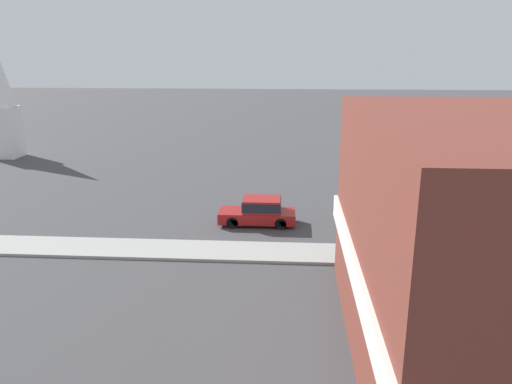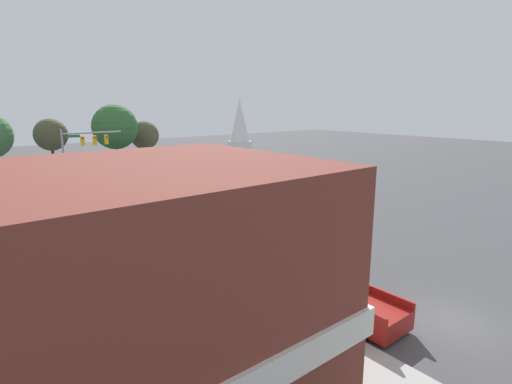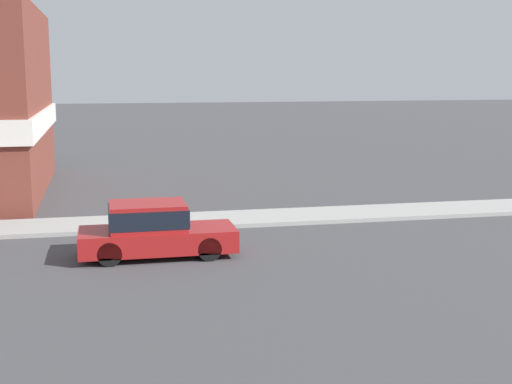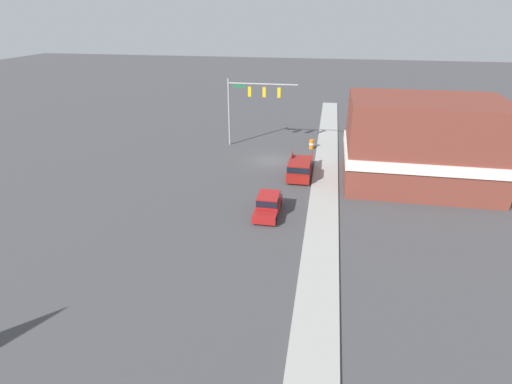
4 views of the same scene
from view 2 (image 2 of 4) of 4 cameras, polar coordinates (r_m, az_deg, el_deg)
ground_plane at (r=20.65m, az=26.05°, el=-16.25°), size 200.00×200.00×0.00m
sidewalk_curb at (r=16.26m, az=16.69°, el=-23.48°), size 2.40×60.00×0.14m
far_signal_assembly at (r=49.35m, az=-23.37°, el=6.17°), size 6.64×0.49×6.85m
car_lead at (r=25.98m, az=0.17°, el=-7.11°), size 1.75×4.34×1.54m
pickup_truck_parked at (r=19.53m, az=11.35°, el=-13.91°), size 2.13×5.67×1.80m
corner_brick_building at (r=12.57m, az=-21.31°, el=-15.27°), size 13.21×9.08×7.79m
church_steeple at (r=54.34m, az=-2.33°, el=8.07°), size 2.58×2.58×10.33m
backdrop_tree_left_mid at (r=67.41m, az=-27.26°, el=7.28°), size 4.80×4.80×7.51m
backdrop_tree_center at (r=65.80m, az=-19.50°, el=8.76°), size 6.87×6.87×9.57m
backdrop_tree_right_mid at (r=70.53m, az=-15.64°, el=7.82°), size 4.78×4.78×6.84m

